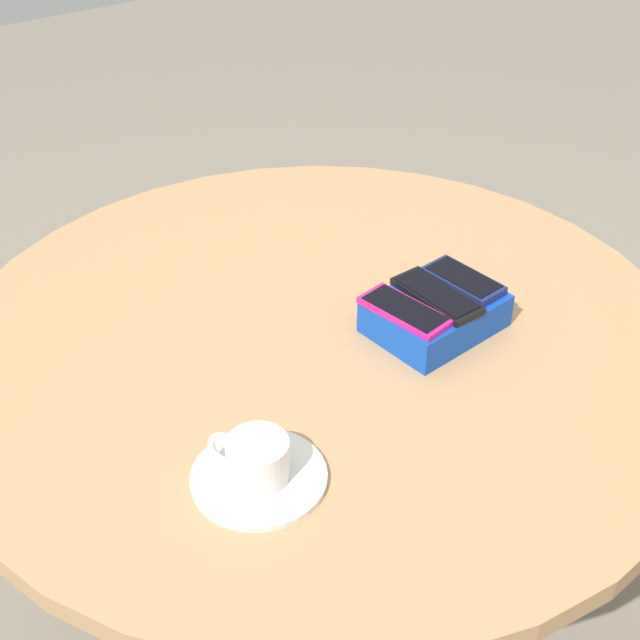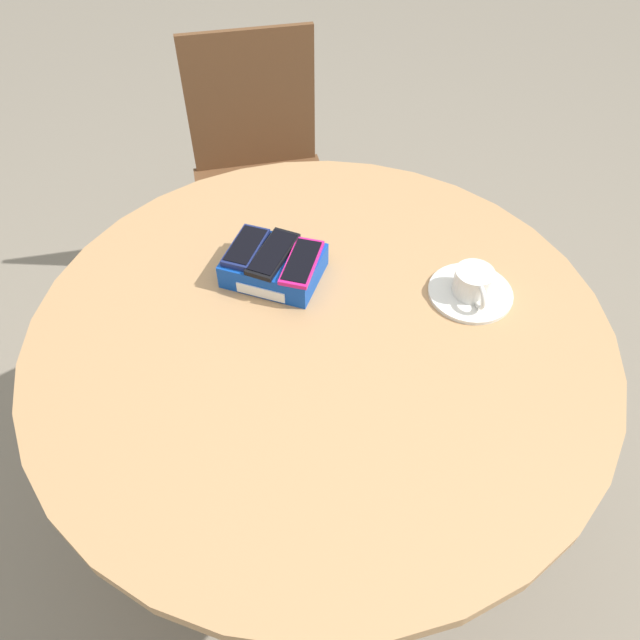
{
  "view_description": "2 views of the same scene",
  "coord_description": "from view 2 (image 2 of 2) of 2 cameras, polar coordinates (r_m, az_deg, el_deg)",
  "views": [
    {
      "loc": [
        0.59,
        0.83,
        1.5
      ],
      "look_at": [
        0.0,
        0.0,
        0.76
      ],
      "focal_mm": 50.0,
      "sensor_mm": 36.0,
      "label": 1
    },
    {
      "loc": [
        0.31,
        -0.68,
        1.59
      ],
      "look_at": [
        0.0,
        0.0,
        0.76
      ],
      "focal_mm": 35.0,
      "sensor_mm": 36.0,
      "label": 2
    }
  ],
  "objects": [
    {
      "name": "phone_navy",
      "position": [
        1.21,
        -6.8,
        6.64
      ],
      "size": [
        0.07,
        0.12,
        0.01
      ],
      "color": "navy",
      "rests_on": "phone_box"
    },
    {
      "name": "coffee_cup",
      "position": [
        1.2,
        13.87,
        3.36
      ],
      "size": [
        0.08,
        0.09,
        0.05
      ],
      "color": "silver",
      "rests_on": "saucer"
    },
    {
      "name": "saucer",
      "position": [
        1.22,
        13.57,
        2.43
      ],
      "size": [
        0.16,
        0.16,
        0.01
      ],
      "primitive_type": "cylinder",
      "color": "silver",
      "rests_on": "round_table"
    },
    {
      "name": "ground_plane",
      "position": [
        1.75,
        -0.0,
        -16.84
      ],
      "size": [
        8.0,
        8.0,
        0.0
      ],
      "primitive_type": "plane",
      "color": "gray"
    },
    {
      "name": "phone_box",
      "position": [
        1.21,
        -4.24,
        4.98
      ],
      "size": [
        0.19,
        0.15,
        0.05
      ],
      "color": "#0F42AD",
      "rests_on": "round_table"
    },
    {
      "name": "phone_black",
      "position": [
        1.19,
        -4.32,
        6.07
      ],
      "size": [
        0.06,
        0.14,
        0.01
      ],
      "color": "black",
      "rests_on": "phone_box"
    },
    {
      "name": "round_table",
      "position": [
        1.22,
        -0.0,
        -4.23
      ],
      "size": [
        1.06,
        1.06,
        0.74
      ],
      "color": "#2D2D2D",
      "rests_on": "ground_plane"
    },
    {
      "name": "phone_magenta",
      "position": [
        1.17,
        -1.67,
        5.32
      ],
      "size": [
        0.08,
        0.14,
        0.01
      ],
      "color": "#D11975",
      "rests_on": "phone_box"
    },
    {
      "name": "chair_near_window",
      "position": [
        1.97,
        -5.36,
        12.44
      ],
      "size": [
        0.56,
        0.56,
        0.86
      ],
      "color": "brown",
      "rests_on": "ground_plane"
    }
  ]
}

